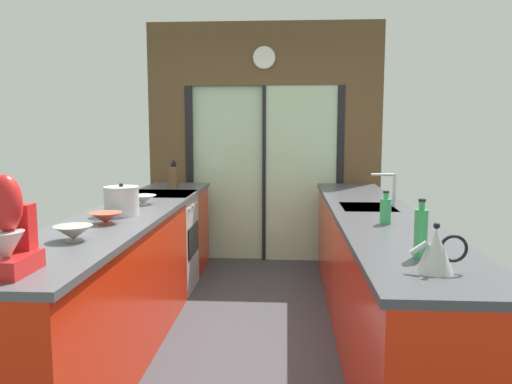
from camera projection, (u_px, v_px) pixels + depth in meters
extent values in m
cube|color=#38383D|center=(254.00, 317.00, 4.13)|extent=(5.04, 7.60, 0.02)
cube|color=brown|center=(264.00, 54.00, 5.61)|extent=(2.64, 0.08, 0.70)
cube|color=#B2D1AD|center=(228.00, 174.00, 5.83)|extent=(0.80, 0.02, 2.00)
cube|color=#B2D1AD|center=(301.00, 175.00, 5.74)|extent=(0.80, 0.02, 2.00)
cube|color=black|center=(190.00, 174.00, 5.84)|extent=(0.08, 0.10, 2.00)
cube|color=black|center=(339.00, 175.00, 5.73)|extent=(0.08, 0.10, 2.00)
cube|color=black|center=(264.00, 174.00, 5.78)|extent=(0.04, 0.10, 2.00)
cube|color=brown|center=(169.00, 174.00, 5.85)|extent=(0.42, 0.08, 2.00)
cube|color=brown|center=(362.00, 175.00, 5.71)|extent=(0.42, 0.08, 2.00)
cylinder|color=white|center=(264.00, 58.00, 5.56)|extent=(0.23, 0.03, 0.23)
torus|color=beige|center=(264.00, 58.00, 5.56)|extent=(0.25, 0.02, 0.25)
cube|color=red|center=(102.00, 299.00, 3.21)|extent=(0.58, 2.55, 0.88)
cube|color=red|center=(177.00, 230.00, 5.39)|extent=(0.58, 0.65, 0.88)
cube|color=#4C4C51|center=(130.00, 212.00, 3.77)|extent=(0.62, 3.80, 0.04)
cube|color=red|center=(374.00, 276.00, 3.72)|extent=(0.58, 3.80, 0.88)
cube|color=#3D3D42|center=(376.00, 215.00, 3.66)|extent=(0.62, 3.80, 0.04)
cube|color=#B7BABC|center=(368.00, 210.00, 3.91)|extent=(0.40, 0.48, 0.05)
cylinder|color=#B7BABC|center=(394.00, 190.00, 3.88)|extent=(0.02, 0.02, 0.26)
cylinder|color=#B7BABC|center=(383.00, 175.00, 3.87)|extent=(0.18, 0.02, 0.02)
cube|color=#B7BABC|center=(163.00, 243.00, 4.77)|extent=(0.58, 0.60, 0.88)
cube|color=black|center=(193.00, 240.00, 4.75)|extent=(0.01, 0.48, 0.28)
cube|color=black|center=(162.00, 195.00, 4.71)|extent=(0.58, 0.60, 0.03)
cylinder|color=#B7BABC|center=(190.00, 209.00, 4.53)|extent=(0.02, 0.04, 0.04)
cylinder|color=#B7BABC|center=(193.00, 206.00, 4.71)|extent=(0.02, 0.04, 0.04)
cylinder|color=#B7BABC|center=(197.00, 203.00, 4.88)|extent=(0.02, 0.04, 0.04)
cylinder|color=gray|center=(74.00, 240.00, 2.73)|extent=(0.09, 0.09, 0.01)
cone|color=gray|center=(73.00, 233.00, 2.72)|extent=(0.21, 0.21, 0.08)
cylinder|color=#BC4C38|center=(106.00, 223.00, 3.21)|extent=(0.09, 0.09, 0.01)
cone|color=#BC4C38|center=(106.00, 218.00, 3.20)|extent=(0.21, 0.21, 0.07)
cylinder|color=silver|center=(143.00, 204.00, 4.03)|extent=(0.10, 0.10, 0.01)
cone|color=silver|center=(143.00, 199.00, 4.02)|extent=(0.22, 0.22, 0.07)
cube|color=brown|center=(174.00, 177.00, 5.13)|extent=(0.08, 0.14, 0.21)
cylinder|color=black|center=(172.00, 165.00, 5.12)|extent=(0.02, 0.02, 0.06)
cylinder|color=black|center=(174.00, 164.00, 5.11)|extent=(0.02, 0.02, 0.08)
cylinder|color=black|center=(175.00, 165.00, 5.11)|extent=(0.02, 0.02, 0.06)
cube|color=red|center=(11.00, 264.00, 2.11)|extent=(0.17, 0.26, 0.08)
cube|color=red|center=(22.00, 227.00, 2.19)|extent=(0.10, 0.08, 0.20)
ellipsoid|color=red|center=(6.00, 203.00, 2.07)|extent=(0.13, 0.12, 0.24)
cone|color=#B7BABC|center=(6.00, 247.00, 2.07)|extent=(0.15, 0.15, 0.13)
cylinder|color=#B7BABC|center=(122.00, 202.00, 3.51)|extent=(0.24, 0.24, 0.19)
cylinder|color=#B7BABC|center=(121.00, 187.00, 3.50)|extent=(0.24, 0.24, 0.01)
sphere|color=black|center=(121.00, 185.00, 3.50)|extent=(0.03, 0.03, 0.03)
cone|color=#B7BABC|center=(436.00, 250.00, 2.12)|extent=(0.16, 0.16, 0.19)
sphere|color=black|center=(437.00, 226.00, 2.11)|extent=(0.03, 0.03, 0.03)
cylinder|color=#B7BABC|center=(419.00, 248.00, 2.12)|extent=(0.08, 0.02, 0.07)
torus|color=black|center=(454.00, 249.00, 2.11)|extent=(0.12, 0.01, 0.12)
cylinder|color=#339E56|center=(421.00, 234.00, 2.36)|extent=(0.06, 0.06, 0.23)
cylinder|color=#339E56|center=(422.00, 205.00, 2.34)|extent=(0.03, 0.03, 0.04)
cylinder|color=black|center=(422.00, 200.00, 2.34)|extent=(0.03, 0.03, 0.01)
cylinder|color=#339E56|center=(385.00, 211.00, 3.20)|extent=(0.07, 0.07, 0.16)
cylinder|color=#339E56|center=(386.00, 196.00, 3.19)|extent=(0.03, 0.03, 0.04)
cylinder|color=black|center=(386.00, 192.00, 3.18)|extent=(0.04, 0.04, 0.01)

